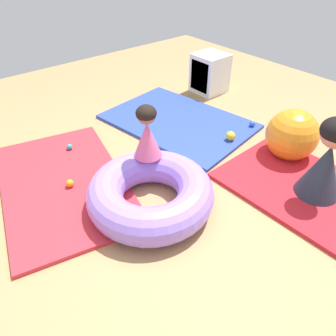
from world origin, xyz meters
TOP-DOWN VIEW (x-y plane):
  - ground_plane at (0.00, 0.00)m, footprint 8.00×8.00m
  - gym_mat_far_right at (-0.80, -0.56)m, footprint 2.03×1.50m
  - gym_mat_front at (-1.01, 1.12)m, footprint 1.97×1.49m
  - gym_mat_far_left at (0.87, 1.20)m, footprint 1.76×1.15m
  - inflatable_cushion at (0.00, -0.08)m, footprint 1.12×1.12m
  - child_in_pink at (-0.30, 0.12)m, footprint 0.37×0.37m
  - adult_seated at (0.87, 1.20)m, footprint 0.55×0.55m
  - play_ball_teal at (-1.27, -0.25)m, footprint 0.06×0.06m
  - play_ball_blue at (-0.30, 1.73)m, footprint 0.07×0.07m
  - play_ball_red at (0.38, 1.45)m, footprint 0.11×0.11m
  - play_ball_orange at (-0.68, -0.53)m, footprint 0.08×0.08m
  - play_ball_yellow at (-0.26, 1.28)m, footprint 0.11×0.11m
  - exercise_ball_large at (0.32, 1.55)m, footprint 0.55×0.55m
  - storage_cube at (-1.46, 2.12)m, footprint 0.44×0.44m

SIDE VIEW (x-z plane):
  - ground_plane at x=0.00m, z-range 0.00..0.00m
  - gym_mat_far_right at x=-0.80m, z-range 0.00..0.04m
  - gym_mat_front at x=-1.01m, z-range 0.00..0.04m
  - gym_mat_far_left at x=0.87m, z-range 0.00..0.04m
  - play_ball_teal at x=-1.27m, z-range 0.04..0.10m
  - play_ball_blue at x=-0.30m, z-range 0.04..0.11m
  - play_ball_orange at x=-0.68m, z-range 0.04..0.12m
  - play_ball_red at x=0.38m, z-range 0.04..0.15m
  - play_ball_yellow at x=-0.26m, z-range 0.04..0.15m
  - inflatable_cushion at x=0.00m, z-range 0.00..0.32m
  - exercise_ball_large at x=0.32m, z-range 0.00..0.55m
  - storage_cube at x=-1.46m, z-range 0.00..0.56m
  - adult_seated at x=0.87m, z-range 0.03..0.81m
  - child_in_pink at x=-0.30m, z-range 0.31..0.82m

